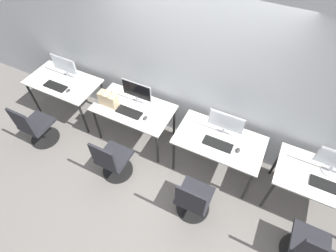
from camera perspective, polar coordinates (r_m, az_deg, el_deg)
The scene contains 21 objects.
ground_plane at distance 4.31m, azimuth -0.84°, elevation -8.93°, with size 20.00×20.00×0.00m, color slate.
wall_back at distance 3.75m, azimuth 4.77°, elevation 12.28°, with size 12.00×0.05×2.80m.
desk_far_left at distance 4.96m, azimuth -21.76°, elevation 8.42°, with size 1.24×0.70×0.74m.
monitor_far_left at distance 4.86m, azimuth -21.60°, elevation 12.01°, with size 0.50×0.19×0.39m.
keyboard_far_left at distance 4.83m, azimuth -23.29°, elevation 7.95°, with size 0.41×0.16×0.02m.
mouse_far_left at distance 4.65m, azimuth -20.88°, elevation 7.22°, with size 0.06×0.09×0.03m.
office_chair_far_left at distance 4.85m, azimuth -26.78°, elevation -0.39°, with size 0.48×0.48×0.87m.
desk_left at distance 4.19m, azimuth -7.46°, elevation 3.30°, with size 1.24×0.70×0.74m.
monitor_left at distance 4.07m, azimuth -6.82°, elevation 7.36°, with size 0.50×0.19×0.39m.
keyboard_left at distance 4.06m, azimuth -8.49°, elevation 3.00°, with size 0.41×0.16×0.02m.
mouse_left at distance 3.94m, azimuth -4.96°, elevation 1.73°, with size 0.06×0.09×0.03m.
office_chair_left at distance 4.04m, azimuth -11.93°, elevation -7.56°, with size 0.48×0.48×0.87m.
desk_right at distance 3.82m, azimuth 11.05°, elevation -3.65°, with size 1.24×0.70×0.74m.
monitor_right at distance 3.69m, azimuth 12.42°, elevation 0.59°, with size 0.50×0.19×0.39m.
keyboard_right at distance 3.70m, azimuth 10.78°, elevation -3.88°, with size 0.41×0.16×0.02m.
mouse_right at distance 3.69m, azimuth 14.98°, elevation -5.13°, with size 0.06×0.09×0.03m.
office_chair_right at distance 3.67m, azimuth 5.43°, elevation -15.87°, with size 0.48×0.48×0.87m.
desk_far_right at distance 3.96m, azimuth 30.99°, elevation -10.59°, with size 1.24×0.70×0.74m.
keyboard_far_right at distance 3.84m, azimuth 31.39°, elevation -11.06°, with size 0.41×0.16×0.02m.
office_chair_far_right at distance 3.84m, azimuth 28.17°, elevation -22.58°, with size 0.48×0.48×0.87m.
handbag at distance 4.17m, azimuth -12.86°, elevation 5.77°, with size 0.30×0.18×0.25m.
Camera 1 is at (1.04, -1.96, 3.69)m, focal length 28.00 mm.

